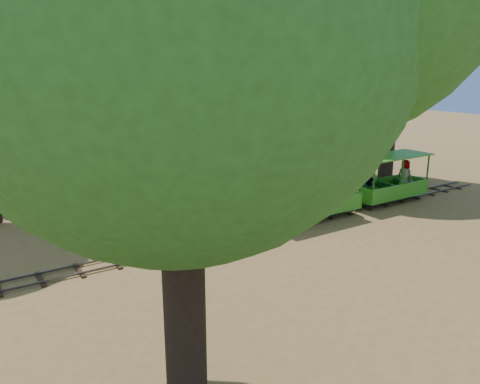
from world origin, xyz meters
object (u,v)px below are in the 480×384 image
carriage_front (317,197)px  carriage_rear (389,183)px  locomotive (241,184)px  fence (180,170)px

carriage_front → carriage_rear: size_ratio=1.00×
locomotive → fence: (1.68, 7.94, -1.15)m
locomotive → fence: bearing=78.1°
carriage_front → carriage_rear: 4.02m
locomotive → carriage_rear: (7.29, -0.03, -0.93)m
carriage_rear → fence: 9.75m
locomotive → carriage_rear: locomotive is taller
carriage_front → locomotive: bearing=178.3°
locomotive → carriage_front: locomotive is taller
fence → carriage_front: bearing=-78.8°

